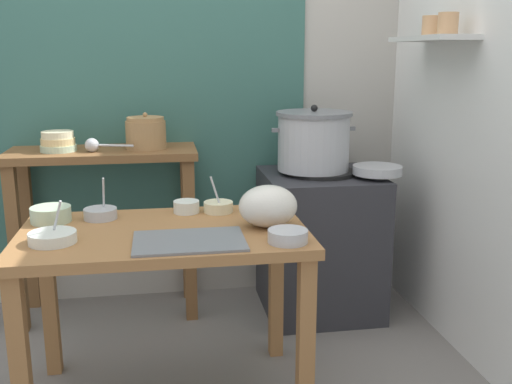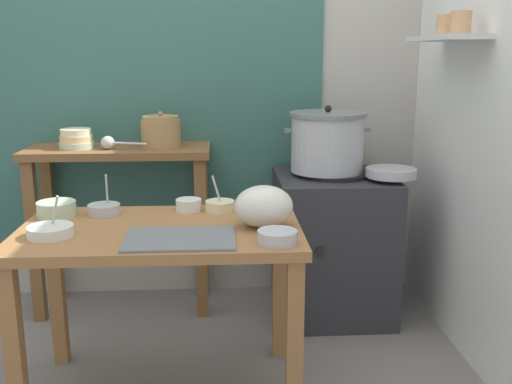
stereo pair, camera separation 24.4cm
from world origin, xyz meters
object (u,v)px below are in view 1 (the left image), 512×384
serving_tray (189,241)px  stove_block (319,242)px  steamer_pot (314,141)px  prep_bowl_5 (51,214)px  clay_pot (146,133)px  bowl_stack_enamel (58,142)px  prep_table (165,257)px  prep_bowl_2 (100,213)px  prep_bowl_1 (186,206)px  prep_bowl_4 (218,206)px  plastic_bag (268,206)px  prep_bowl_3 (288,235)px  back_shelf_table (105,191)px  prep_bowl_0 (52,237)px  ladle (94,145)px  wide_pan (377,170)px

serving_tray → stove_block: bearing=51.0°
steamer_pot → prep_bowl_5: 1.38m
clay_pot → bowl_stack_enamel: (-0.44, -0.02, -0.03)m
prep_table → bowl_stack_enamel: 1.06m
prep_bowl_2 → prep_bowl_1: bearing=6.6°
clay_pot → prep_bowl_4: 0.76m
stove_block → clay_pot: 1.09m
serving_tray → plastic_bag: (0.32, 0.15, 0.08)m
clay_pot → prep_bowl_1: (0.17, -0.64, -0.23)m
stove_block → prep_bowl_3: 1.11m
clay_pot → plastic_bag: 1.03m
stove_block → back_shelf_table: bearing=173.4°
bowl_stack_enamel → prep_bowl_0: 0.99m
back_shelf_table → clay_pot: clay_pot is taller
steamer_pot → prep_bowl_2: size_ratio=2.50×
plastic_bag → back_shelf_table: bearing=128.0°
prep_bowl_5 → ladle: bearing=79.6°
serving_tray → plastic_bag: bearing=25.3°
prep_bowl_0 → prep_bowl_1: size_ratio=1.54×
bowl_stack_enamel → prep_bowl_5: bowl_stack_enamel is taller
steamer_pot → clay_pot: size_ratio=2.16×
prep_table → prep_bowl_5: 0.50m
steamer_pot → clay_pot: steamer_pot is taller
prep_table → prep_bowl_4: (0.23, 0.23, 0.14)m
prep_bowl_0 → prep_bowl_3: 0.84m
serving_tray → bowl_stack_enamel: bearing=120.1°
serving_tray → prep_bowl_1: size_ratio=3.64×
steamer_pot → prep_bowl_1: steamer_pot is taller
plastic_bag → prep_bowl_3: plastic_bag is taller
prep_bowl_5 → serving_tray: bearing=-33.5°
prep_table → prep_bowl_5: bearing=157.5°
serving_tray → prep_bowl_5: bearing=146.5°
serving_tray → prep_bowl_4: prep_bowl_4 is taller
prep_table → prep_bowl_1: prep_bowl_1 is taller
prep_bowl_2 → wide_pan: bearing=16.9°
prep_bowl_3 → wide_pan: bearing=52.0°
back_shelf_table → clay_pot: bearing=0.0°
prep_table → back_shelf_table: bearing=108.7°
prep_table → back_shelf_table: back_shelf_table is taller
plastic_bag → prep_bowl_2: prep_bowl_2 is taller
steamer_pot → prep_bowl_0: size_ratio=2.64×
stove_block → prep_bowl_1: bearing=-145.3°
prep_bowl_3 → prep_bowl_4: size_ratio=0.92×
plastic_bag → ladle: bearing=131.6°
prep_table → prep_bowl_1: 0.29m
bowl_stack_enamel → prep_bowl_1: bowl_stack_enamel is taller
prep_table → prep_bowl_4: prep_bowl_4 is taller
back_shelf_table → steamer_pot: steamer_pot is taller
prep_bowl_5 → prep_table: bearing=-22.5°
serving_tray → prep_bowl_3: bearing=-9.1°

